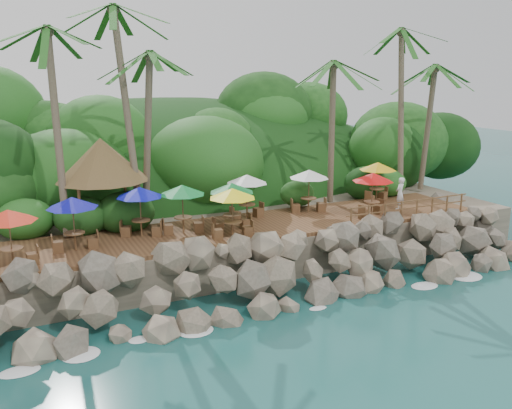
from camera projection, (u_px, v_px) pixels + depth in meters
name	position (u px, v px, depth m)	size (l,w,h in m)	color
ground	(314.00, 308.00, 23.97)	(140.00, 140.00, 0.00)	#19514F
land_base	(194.00, 206.00, 37.76)	(32.00, 25.20, 2.10)	gray
jungle_hill	(165.00, 199.00, 44.59)	(44.80, 28.00, 15.40)	#143811
seawall	(293.00, 269.00, 25.45)	(29.00, 4.00, 2.30)	gray
terrace	(256.00, 227.00, 28.71)	(26.00, 5.00, 0.20)	brown
jungle_foliage	(199.00, 225.00, 37.13)	(44.00, 16.00, 12.00)	#143811
foam_line	(311.00, 305.00, 24.23)	(25.20, 0.80, 0.06)	white
palms	(267.00, 42.00, 29.84)	(29.39, 6.47, 12.34)	brown
palapa	(101.00, 160.00, 27.73)	(4.69, 4.69, 4.60)	brown
dining_clusters	(230.00, 189.00, 27.58)	(23.12, 5.47, 2.46)	brown
railing	(409.00, 207.00, 29.92)	(8.30, 0.10, 1.00)	brown
waiter	(400.00, 193.00, 31.77)	(0.69, 0.45, 1.88)	white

